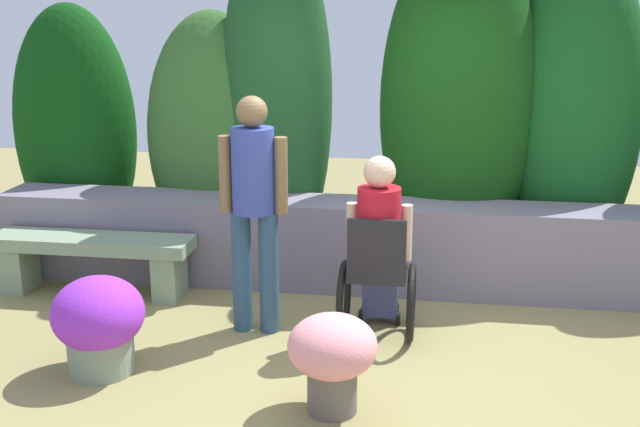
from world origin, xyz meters
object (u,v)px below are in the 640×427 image
Objects in this scene: person_standing_companion at (254,199)px; flower_pot_terracotta_by_wall at (332,355)px; stone_bench at (92,255)px; person_in_wheelchair at (379,253)px; flower_pot_purple_near at (99,322)px.

person_standing_companion is 1.44m from flower_pot_terracotta_by_wall.
stone_bench is 1.25× the size of person_in_wheelchair.
person_standing_companion is at bearing 123.07° from flower_pot_terracotta_by_wall.
flower_pot_terracotta_by_wall is (0.71, -1.09, -0.63)m from person_standing_companion.
flower_pot_purple_near is at bearing 169.65° from flower_pot_terracotta_by_wall.
person_standing_companion reaches higher than flower_pot_terracotta_by_wall.
flower_pot_purple_near is at bearing -59.26° from stone_bench.
flower_pot_purple_near is at bearing -129.00° from person_standing_companion.
flower_pot_terracotta_by_wall is (1.56, -0.28, 0.02)m from flower_pot_purple_near.
person_in_wheelchair is 2.22× the size of flower_pot_terracotta_by_wall.
person_standing_companion is 2.86× the size of flower_pot_terracotta_by_wall.
person_in_wheelchair is 1.16m from flower_pot_terracotta_by_wall.
flower_pot_purple_near reaches higher than flower_pot_terracotta_by_wall.
flower_pot_purple_near is 1.58m from flower_pot_terracotta_by_wall.
person_standing_companion is (-0.88, -0.03, 0.37)m from person_in_wheelchair.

